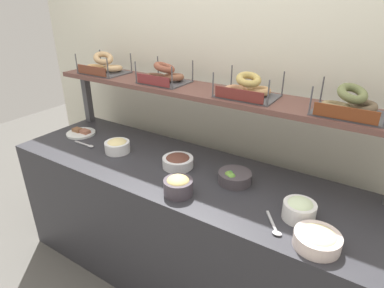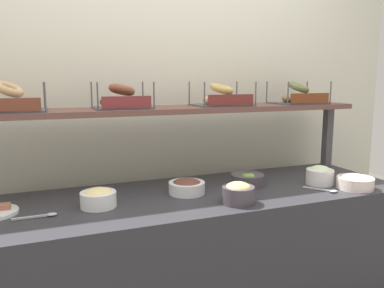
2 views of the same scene
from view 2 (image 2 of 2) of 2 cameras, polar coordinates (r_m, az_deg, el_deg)
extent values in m
cube|color=silver|center=(2.46, -4.71, 4.03)|extent=(3.49, 0.06, 2.40)
cube|color=#2D2D33|center=(2.18, 0.02, -18.11)|extent=(2.29, 0.70, 0.85)
cube|color=#4C4C51|center=(2.76, 19.29, 1.00)|extent=(0.05, 0.05, 0.40)
cube|color=brown|center=(2.19, -2.59, 5.08)|extent=(2.25, 0.32, 0.03)
cylinder|color=white|center=(2.30, 18.28, -4.59)|extent=(0.15, 0.15, 0.08)
ellipsoid|color=#D8EDBE|center=(2.29, 18.33, -3.74)|extent=(0.12, 0.12, 0.06)
cylinder|color=#474046|center=(2.19, 8.13, -5.21)|extent=(0.18, 0.18, 0.06)
sphere|color=#6AA73F|center=(2.15, 8.65, -4.90)|extent=(0.05, 0.05, 0.05)
sphere|color=#479944|center=(2.16, 7.72, -4.79)|extent=(0.04, 0.04, 0.04)
sphere|color=olive|center=(2.14, 8.03, -4.91)|extent=(0.05, 0.05, 0.05)
cylinder|color=silver|center=(2.28, 22.87, -5.30)|extent=(0.19, 0.19, 0.06)
ellipsoid|color=beige|center=(2.27, 22.92, -4.66)|extent=(0.15, 0.15, 0.04)
cylinder|color=white|center=(1.86, -13.61, -7.92)|extent=(0.17, 0.17, 0.07)
ellipsoid|color=#F4E096|center=(1.85, -13.65, -7.04)|extent=(0.13, 0.13, 0.05)
cylinder|color=#483F48|center=(1.87, 6.81, -7.44)|extent=(0.16, 0.16, 0.08)
ellipsoid|color=#D3BD71|center=(1.86, 6.83, -6.42)|extent=(0.12, 0.12, 0.06)
cylinder|color=white|center=(2.01, -0.78, -6.45)|extent=(0.19, 0.19, 0.06)
ellipsoid|color=brown|center=(2.01, -0.78, -5.75)|extent=(0.15, 0.15, 0.04)
cube|color=#9D604A|center=(1.93, -26.17, -8.28)|extent=(0.07, 0.05, 0.02)
cube|color=#B7B7BC|center=(1.81, -22.84, -9.92)|extent=(0.14, 0.01, 0.01)
ellipsoid|color=#B7B7BC|center=(1.81, -19.95, -9.69)|extent=(0.04, 0.03, 0.01)
cube|color=#B7B7BC|center=(2.18, 17.80, -6.31)|extent=(0.09, 0.12, 0.01)
ellipsoid|color=#B7B7BC|center=(2.16, 20.11, -6.54)|extent=(0.04, 0.03, 0.01)
cube|color=#4C4C51|center=(2.06, -25.16, 4.44)|extent=(0.33, 0.24, 0.01)
cylinder|color=#4C4C51|center=(1.94, -20.79, 6.41)|extent=(0.01, 0.01, 0.14)
cylinder|color=#4C4C51|center=(2.17, -20.90, 6.68)|extent=(0.01, 0.01, 0.14)
cube|color=brown|center=(1.94, -25.44, 5.22)|extent=(0.28, 0.01, 0.06)
torus|color=#DAB17D|center=(2.09, -23.82, 5.46)|extent=(0.19, 0.19, 0.06)
torus|color=tan|center=(2.06, -25.37, 7.32)|extent=(0.19, 0.19, 0.10)
cube|color=#4C4C51|center=(2.11, -10.21, 5.29)|extent=(0.30, 0.24, 0.01)
cylinder|color=#4C4C51|center=(1.97, -13.72, 6.80)|extent=(0.01, 0.01, 0.14)
cylinder|color=#4C4C51|center=(2.03, -5.61, 7.10)|extent=(0.01, 0.01, 0.14)
cylinder|color=#4C4C51|center=(2.20, -14.56, 7.02)|extent=(0.01, 0.01, 0.14)
cylinder|color=#4C4C51|center=(2.25, -7.24, 7.31)|extent=(0.01, 0.01, 0.14)
cube|color=maroon|center=(1.99, -9.55, 6.10)|extent=(0.25, 0.01, 0.06)
torus|color=brown|center=(2.07, -11.49, 6.02)|extent=(0.20, 0.20, 0.05)
torus|color=brown|center=(2.15, -9.26, 6.22)|extent=(0.20, 0.20, 0.05)
torus|color=brown|center=(2.10, -10.29, 7.86)|extent=(0.20, 0.19, 0.08)
cube|color=#4C4C51|center=(2.29, 4.38, 5.75)|extent=(0.33, 0.24, 0.01)
cylinder|color=#4C4C51|center=(2.12, 1.85, 7.24)|extent=(0.01, 0.01, 0.14)
cylinder|color=#4C4C51|center=(2.27, 9.36, 7.27)|extent=(0.01, 0.01, 0.14)
cylinder|color=#4C4C51|center=(2.33, -0.41, 7.46)|extent=(0.01, 0.01, 0.14)
cylinder|color=#4C4C51|center=(2.47, 6.60, 7.51)|extent=(0.01, 0.01, 0.14)
cube|color=maroon|center=(2.18, 5.78, 6.48)|extent=(0.28, 0.01, 0.06)
torus|color=tan|center=(2.24, 3.39, 6.39)|extent=(0.19, 0.18, 0.05)
torus|color=tan|center=(2.35, 5.10, 6.52)|extent=(0.20, 0.20, 0.05)
torus|color=tan|center=(2.29, 4.41, 8.10)|extent=(0.20, 0.20, 0.08)
cube|color=#4C4C51|center=(2.56, 15.27, 5.84)|extent=(0.32, 0.24, 0.01)
cylinder|color=#4C4C51|center=(2.37, 13.94, 7.22)|extent=(0.01, 0.01, 0.14)
cylinder|color=#4C4C51|center=(2.57, 19.71, 7.10)|extent=(0.01, 0.01, 0.14)
cylinder|color=#4C4C51|center=(2.56, 10.94, 7.48)|extent=(0.01, 0.01, 0.14)
cylinder|color=#4C4C51|center=(2.74, 16.54, 7.39)|extent=(0.01, 0.01, 0.14)
cube|color=brown|center=(2.46, 16.98, 6.46)|extent=(0.28, 0.01, 0.06)
torus|color=olive|center=(2.50, 14.66, 6.53)|extent=(0.17, 0.17, 0.06)
torus|color=brown|center=(2.62, 15.69, 6.59)|extent=(0.20, 0.20, 0.06)
torus|color=olive|center=(2.56, 15.37, 8.07)|extent=(0.20, 0.20, 0.09)
camera|label=1|loc=(1.77, 56.85, 17.28)|focal=30.03mm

